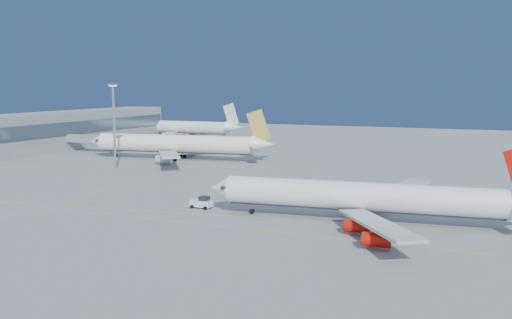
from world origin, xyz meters
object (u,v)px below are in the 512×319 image
at_px(airliner_virgin, 367,197).
at_px(airliner_third, 181,127).
at_px(pushback_tug, 202,203).
at_px(airliner_etihad, 179,144).
at_px(light_mast, 114,119).

distance_m(airliner_virgin, airliner_third, 184.50).
bearing_deg(pushback_tug, airliner_etihad, 126.16).
distance_m(airliner_etihad, airliner_third, 84.01).
height_order(airliner_etihad, pushback_tug, airliner_etihad).
relative_size(airliner_virgin, light_mast, 2.42).
distance_m(airliner_etihad, light_mast, 29.62).
distance_m(airliner_virgin, light_mast, 95.69).
bearing_deg(airliner_etihad, light_mast, -112.17).
bearing_deg(airliner_virgin, light_mast, 150.27).
distance_m(airliner_third, pushback_tug, 164.93).
relative_size(airliner_etihad, pushback_tug, 14.75).
xyz_separation_m(airliner_third, pushback_tug, (86.32, -140.47, -4.11)).
bearing_deg(pushback_tug, airliner_third, 124.06).
bearing_deg(airliner_virgin, airliner_third, 125.62).
bearing_deg(light_mast, airliner_etihad, 75.40).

